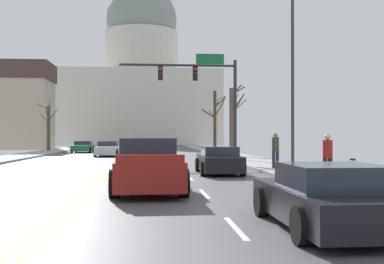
% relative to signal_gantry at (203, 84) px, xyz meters
% --- Properties ---
extents(ground, '(20.00, 180.00, 0.20)m').
position_rel_signal_gantry_xyz_m(ground, '(-5.43, -14.29, -5.18)').
color(ground, '#4E4E53').
extents(signal_gantry, '(7.91, 0.41, 7.12)m').
position_rel_signal_gantry_xyz_m(signal_gantry, '(0.00, 0.00, 0.00)').
color(signal_gantry, '#28282D').
rests_on(signal_gantry, ground).
extents(street_lamp_right, '(1.97, 0.24, 8.86)m').
position_rel_signal_gantry_xyz_m(street_lamp_right, '(2.55, -11.05, 0.07)').
color(street_lamp_right, '#333338').
rests_on(street_lamp_right, ground).
extents(capitol_building, '(29.62, 19.94, 33.87)m').
position_rel_signal_gantry_xyz_m(capitol_building, '(-5.43, 61.61, 6.98)').
color(capitol_building, beige).
rests_on(capitol_building, ground).
extents(sedan_near_00, '(2.07, 4.36, 1.26)m').
position_rel_signal_gantry_xyz_m(sedan_near_00, '(-3.80, -3.94, -4.60)').
color(sedan_near_00, silver).
rests_on(sedan_near_00, ground).
extents(sedan_near_01, '(1.97, 4.34, 1.23)m').
position_rel_signal_gantry_xyz_m(sedan_near_01, '(-0.44, -10.38, -4.62)').
color(sedan_near_01, black).
rests_on(sedan_near_01, ground).
extents(pickup_truck_near_02, '(2.32, 5.46, 1.65)m').
position_rel_signal_gantry_xyz_m(pickup_truck_near_02, '(-3.61, -16.61, -4.46)').
color(pickup_truck_near_02, maroon).
rests_on(pickup_truck_near_02, ground).
extents(sedan_near_03, '(2.10, 4.33, 1.21)m').
position_rel_signal_gantry_xyz_m(sedan_near_03, '(-0.21, -23.00, -4.63)').
color(sedan_near_03, black).
rests_on(sedan_near_03, ground).
extents(sedan_oncoming_00, '(2.04, 4.35, 1.25)m').
position_rel_signal_gantry_xyz_m(sedan_oncoming_00, '(-7.15, 8.53, -4.61)').
color(sedan_oncoming_00, silver).
rests_on(sedan_oncoming_00, ground).
extents(sedan_oncoming_01, '(2.04, 4.36, 1.18)m').
position_rel_signal_gantry_xyz_m(sedan_oncoming_01, '(-10.52, 17.57, -4.64)').
color(sedan_oncoming_01, '#1E7247').
rests_on(sedan_oncoming_01, ground).
extents(flank_building_01, '(11.26, 6.46, 10.84)m').
position_rel_signal_gantry_xyz_m(flank_building_01, '(-21.59, 28.87, 0.29)').
color(flank_building_01, '#B2A38E').
rests_on(flank_building_01, ground).
extents(bare_tree_00, '(2.45, 2.84, 6.08)m').
position_rel_signal_gantry_xyz_m(bare_tree_00, '(2.85, 15.07, -1.81)').
color(bare_tree_00, '#423328').
rests_on(bare_tree_00, ground).
extents(bare_tree_02, '(1.28, 1.96, 5.64)m').
position_rel_signal_gantry_xyz_m(bare_tree_02, '(2.92, 5.45, -2.18)').
color(bare_tree_02, brown).
rests_on(bare_tree_02, ground).
extents(bare_tree_03, '(1.99, 1.69, 5.17)m').
position_rel_signal_gantry_xyz_m(bare_tree_03, '(-14.44, 19.72, -2.53)').
color(bare_tree_03, '#4C3D2D').
rests_on(bare_tree_03, ground).
extents(pedestrian_00, '(0.35, 0.34, 1.65)m').
position_rel_signal_gantry_xyz_m(pedestrian_00, '(2.70, -15.39, -4.14)').
color(pedestrian_00, black).
rests_on(pedestrian_00, ground).
extents(pedestrian_01, '(0.35, 0.34, 1.74)m').
position_rel_signal_gantry_xyz_m(pedestrian_01, '(2.53, -9.03, -4.09)').
color(pedestrian_01, '#33333D').
rests_on(pedestrian_01, ground).
extents(bicycle_parked, '(0.12, 1.77, 0.85)m').
position_rel_signal_gantry_xyz_m(bicycle_parked, '(3.21, -16.08, -4.71)').
color(bicycle_parked, black).
rests_on(bicycle_parked, ground).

